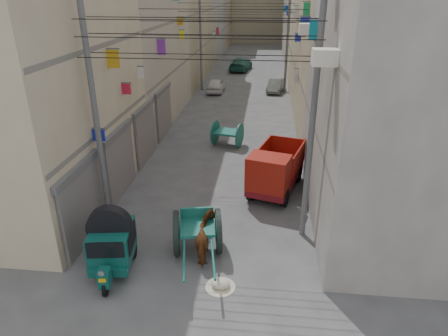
# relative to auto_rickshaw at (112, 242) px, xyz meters

# --- Properties ---
(building_row_left) EXTENTS (8.00, 62.00, 14.00)m
(building_row_left) POSITION_rel_auto_rickshaw_xyz_m (-5.55, 30.72, 5.47)
(building_row_left) COLOR #C0B591
(building_row_left) RESTS_ON ground
(building_row_right) EXTENTS (8.00, 62.00, 14.00)m
(building_row_right) POSITION_rel_auto_rickshaw_xyz_m (10.44, 30.72, 5.47)
(building_row_right) COLOR #9D9993
(building_row_right) RESTS_ON ground
(shutters_left) EXTENTS (0.18, 14.40, 2.88)m
(shutters_left) POSITION_rel_auto_rickshaw_xyz_m (-1.47, 6.97, 0.51)
(shutters_left) COLOR #4D4D52
(shutters_left) RESTS_ON ground
(signboards) EXTENTS (8.22, 40.52, 5.67)m
(signboards) POSITION_rel_auto_rickshaw_xyz_m (2.44, 18.25, 2.44)
(signboards) COLOR #1727A7
(signboards) RESTS_ON ground
(ac_units) EXTENTS (0.70, 6.55, 3.35)m
(ac_units) POSITION_rel_auto_rickshaw_xyz_m (6.10, 4.26, 6.45)
(ac_units) COLOR beige
(ac_units) RESTS_ON ground
(utility_poles) EXTENTS (7.40, 22.20, 8.00)m
(utility_poles) POSITION_rel_auto_rickshaw_xyz_m (2.45, 13.59, 3.01)
(utility_poles) COLOR #525255
(utility_poles) RESTS_ON ground
(overhead_cables) EXTENTS (7.40, 22.52, 1.12)m
(overhead_cables) POSITION_rel_auto_rickshaw_xyz_m (2.45, 10.99, 5.78)
(overhead_cables) COLOR black
(overhead_cables) RESTS_ON ground
(auto_rickshaw) EXTENTS (1.60, 2.45, 1.67)m
(auto_rickshaw) POSITION_rel_auto_rickshaw_xyz_m (0.00, 0.00, 0.00)
(auto_rickshaw) COLOR black
(auto_rickshaw) RESTS_ON ground
(tonga_cart) EXTENTS (1.85, 3.49, 1.50)m
(tonga_cart) POSITION_rel_auto_rickshaw_xyz_m (2.48, 1.17, -0.21)
(tonga_cart) COLOR black
(tonga_cart) RESTS_ON ground
(mini_truck) EXTENTS (2.61, 4.02, 2.09)m
(mini_truck) POSITION_rel_auto_rickshaw_xyz_m (5.00, 5.54, 0.01)
(mini_truck) COLOR black
(mini_truck) RESTS_ON ground
(second_cart) EXTENTS (1.83, 1.70, 1.36)m
(second_cart) POSITION_rel_auto_rickshaw_xyz_m (2.46, 11.20, -0.26)
(second_cart) COLOR #13564B
(second_cart) RESTS_ON ground
(feed_sack) EXTENTS (0.56, 0.45, 0.28)m
(feed_sack) POSITION_rel_auto_rickshaw_xyz_m (3.44, -0.54, -0.85)
(feed_sack) COLOR beige
(feed_sack) RESTS_ON ground
(horse) EXTENTS (0.97, 1.73, 1.39)m
(horse) POSITION_rel_auto_rickshaw_xyz_m (2.83, 0.94, -0.29)
(horse) COLOR brown
(horse) RESTS_ON ground
(distant_car_white) EXTENTS (1.40, 3.37, 1.14)m
(distant_car_white) POSITION_rel_auto_rickshaw_xyz_m (0.22, 23.86, -0.41)
(distant_car_white) COLOR silver
(distant_car_white) RESTS_ON ground
(distant_car_grey) EXTENTS (1.55, 3.39, 1.08)m
(distant_car_grey) POSITION_rel_auto_rickshaw_xyz_m (5.25, 24.52, -0.45)
(distant_car_grey) COLOR #585D5A
(distant_car_grey) RESTS_ON ground
(distant_car_green) EXTENTS (2.51, 4.85, 1.34)m
(distant_car_green) POSITION_rel_auto_rickshaw_xyz_m (1.62, 33.95, -0.31)
(distant_car_green) COLOR #1D5547
(distant_car_green) RESTS_ON ground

